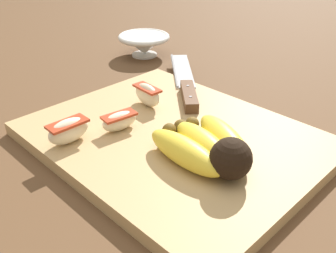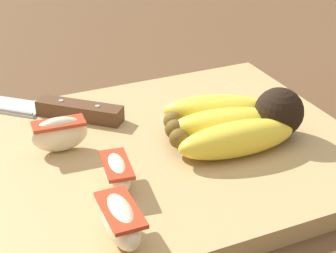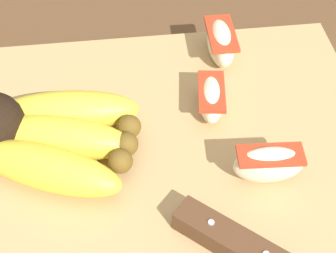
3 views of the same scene
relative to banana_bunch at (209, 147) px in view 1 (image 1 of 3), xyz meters
name	(u,v)px [view 1 (image 1 of 3)]	position (x,y,z in m)	size (l,w,h in m)	color
ground_plane	(177,138)	(-0.09, 0.03, -0.04)	(6.00, 6.00, 0.00)	brown
cutting_board	(173,139)	(-0.08, 0.02, -0.03)	(0.41, 0.33, 0.02)	tan
banana_bunch	(209,147)	(0.00, 0.00, 0.00)	(0.15, 0.12, 0.05)	black
chefs_knife	(186,86)	(-0.17, 0.15, -0.01)	(0.23, 0.21, 0.02)	silver
apple_wedge_near	(147,94)	(-0.18, 0.05, 0.00)	(0.06, 0.03, 0.04)	#F4E5C1
apple_wedge_middle	(68,130)	(-0.17, -0.10, 0.00)	(0.03, 0.06, 0.04)	#F4E5C1
apple_wedge_far	(119,121)	(-0.14, -0.03, 0.00)	(0.03, 0.06, 0.03)	#F4E5C1
ceramic_bowl	(144,43)	(-0.41, 0.26, -0.01)	(0.12, 0.12, 0.05)	silver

